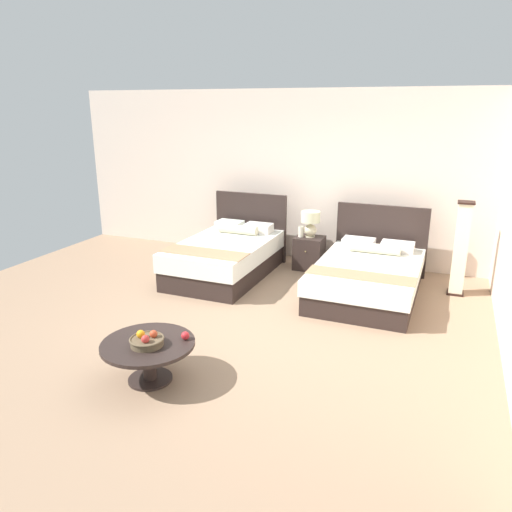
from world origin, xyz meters
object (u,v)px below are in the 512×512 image
Objects in this scene: nightstand at (309,253)px; loose_apple at (185,336)px; bed_near_window at (227,256)px; table_lamp at (310,221)px; vase at (301,232)px; floor_lamp_corner at (461,249)px; bed_near_corner at (368,275)px; coffee_table at (148,351)px; fruit_bowl at (147,340)px.

nightstand is 6.62× the size of loose_apple.
table_lamp is at bearing 35.90° from bed_near_window.
vase reaches higher than nightstand.
vase is at bearing -163.76° from nightstand.
bed_near_window is 1.46m from table_lamp.
loose_apple is at bearing -125.73° from floor_lamp_corner.
table_lamp is (-1.09, 0.79, 0.52)m from bed_near_corner.
table_lamp is 3.98m from coffee_table.
loose_apple is 0.06× the size of floor_lamp_corner.
vase reaches higher than fruit_bowl.
floor_lamp_corner is (2.72, 3.64, 0.21)m from fruit_bowl.
floor_lamp_corner is at bearing 53.23° from fruit_bowl.
bed_near_corner is 1.48m from vase.
bed_near_window reaches higher than table_lamp.
bed_near_window is at bearing -144.10° from table_lamp.
bed_near_window is 2.33× the size of coffee_table.
bed_near_corner reaches higher than coffee_table.
vase is at bearing 173.57° from floor_lamp_corner.
vase is at bearing -156.38° from table_lamp.
fruit_bowl is at bearing -96.64° from nightstand.
floor_lamp_corner reaches higher than bed_near_window.
loose_apple is at bearing -90.73° from vase.
vase is at bearing 149.15° from bed_near_corner.
loose_apple is (0.93, -2.92, 0.13)m from bed_near_window.
floor_lamp_corner is at bearing -7.81° from nightstand.
vase is 0.13× the size of floor_lamp_corner.
nightstand is at bearing 35.22° from bed_near_window.
vase is 2.41m from floor_lamp_corner.
coffee_table is at bearing -127.44° from floor_lamp_corner.
table_lamp is at bearing 82.91° from coffee_table.
table_lamp reaches higher than nightstand.
table_lamp is at bearing 87.17° from loose_apple.
coffee_table is at bearing -97.13° from nightstand.
table_lamp is 2.29m from floor_lamp_corner.
nightstand is at bearing 87.16° from loose_apple.
vase is 3.93m from fruit_bowl.
table_lamp is (1.12, 0.81, 0.48)m from bed_near_window.
bed_near_window is 11.99× the size of vase.
bed_near_corner is 26.92× the size of loose_apple.
table_lamp is 4.01m from fruit_bowl.
nightstand is (-1.09, 0.77, -0.00)m from bed_near_corner.
vase is at bearing 89.27° from loose_apple.
bed_near_corner reaches higher than nightstand.
bed_near_corner is at bearing -36.02° from table_lamp.
coffee_table is at bearing -95.19° from vase.
bed_near_corner is 1.34m from nightstand.
bed_near_corner is 2.41× the size of coffee_table.
nightstand is at bearing 82.87° from coffee_table.
table_lamp is (0.00, 0.02, 0.52)m from nightstand.
nightstand is 3.05× the size of vase.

